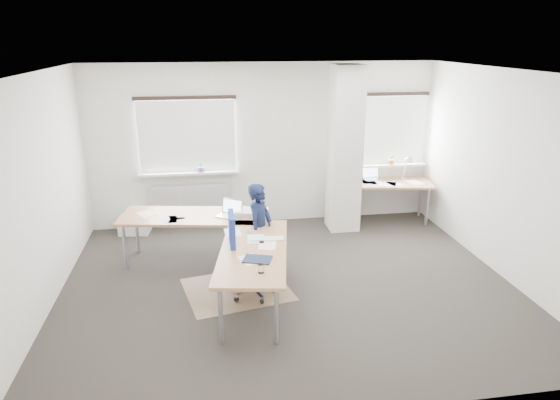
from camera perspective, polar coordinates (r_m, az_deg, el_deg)
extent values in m
plane|color=#2A2722|center=(6.85, 0.93, -9.60)|extent=(6.00, 6.00, 0.00)
cube|color=beige|center=(8.72, -1.87, 6.30)|extent=(6.00, 0.04, 2.80)
cube|color=beige|center=(4.05, 7.22, -8.30)|extent=(6.00, 0.04, 2.80)
cube|color=beige|center=(6.53, -25.91, 0.34)|extent=(0.04, 5.00, 2.80)
cube|color=beige|center=(7.44, 24.41, 2.57)|extent=(0.04, 5.00, 2.80)
cube|color=white|center=(6.08, 1.07, 14.45)|extent=(6.00, 5.00, 0.04)
cube|color=beige|center=(8.46, 7.42, 5.71)|extent=(0.50, 0.50, 2.78)
cube|color=white|center=(8.59, -10.56, 7.18)|extent=(1.60, 0.04, 1.20)
cube|color=white|center=(8.55, -10.57, 7.13)|extent=(1.60, 0.02, 1.20)
cube|color=white|center=(8.66, -10.33, 3.07)|extent=(1.70, 0.20, 0.04)
cube|color=white|center=(9.22, 12.59, 7.79)|extent=(1.20, 0.04, 1.20)
cube|color=white|center=(9.19, 12.68, 7.75)|extent=(1.20, 0.02, 1.20)
cube|color=white|center=(9.29, 12.49, 3.95)|extent=(1.30, 0.20, 0.04)
cube|color=silver|center=(8.83, -10.14, -0.22)|extent=(1.40, 0.10, 0.60)
cylinder|color=#5E397E|center=(8.62, -9.03, 3.48)|extent=(0.12, 0.12, 0.08)
imported|color=#286428|center=(8.61, -9.04, 3.76)|extent=(0.09, 0.06, 0.17)
cylinder|color=#A0603D|center=(9.26, 12.56, 4.28)|extent=(0.12, 0.12, 0.08)
imported|color=#286428|center=(9.25, 12.57, 4.54)|extent=(0.09, 0.07, 0.17)
cube|color=brown|center=(6.74, -4.91, -10.15)|extent=(1.52, 1.37, 0.01)
cube|color=white|center=(8.85, -16.28, -2.72)|extent=(0.53, 0.40, 0.30)
cube|color=#9F6844|center=(7.36, -10.20, -1.84)|extent=(2.11, 1.14, 0.04)
cube|color=#9F6844|center=(6.13, -3.04, -5.77)|extent=(1.14, 2.11, 0.04)
cylinder|color=#9D9CA2|center=(7.45, -17.30, -5.18)|extent=(0.05, 0.05, 0.69)
cylinder|color=#9D9CA2|center=(7.98, -16.02, -3.49)|extent=(0.05, 0.05, 0.69)
cylinder|color=#9D9CA2|center=(7.65, -2.99, -3.70)|extent=(0.05, 0.05, 0.69)
cylinder|color=#9D9CA2|center=(5.53, -6.79, -12.98)|extent=(0.05, 0.05, 0.69)
cylinder|color=#9D9CA2|center=(5.49, -0.40, -13.13)|extent=(0.05, 0.05, 0.69)
cylinder|color=#9D9CA2|center=(7.09, -0.07, -5.54)|extent=(0.05, 0.05, 0.69)
cube|color=#B7B7BC|center=(7.22, -5.88, -1.83)|extent=(0.40, 0.37, 0.01)
cube|color=#B7B7BC|center=(7.27, -5.46, -0.72)|extent=(0.30, 0.22, 0.22)
cube|color=silver|center=(7.27, -5.46, -0.72)|extent=(0.26, 0.18, 0.19)
cube|color=white|center=(6.39, -1.57, -4.44)|extent=(0.45, 0.20, 0.02)
cube|color=#151E3A|center=(5.83, -2.60, -6.79)|extent=(0.38, 0.33, 0.01)
cube|color=silver|center=(7.25, -3.24, -1.42)|extent=(0.52, 0.44, 0.07)
imported|color=white|center=(6.60, -3.63, -3.49)|extent=(0.07, 0.07, 0.07)
cylinder|color=silver|center=(5.51, -2.18, -7.83)|extent=(0.07, 0.07, 0.10)
cube|color=#9F6844|center=(9.12, 12.64, 1.91)|extent=(1.50, 0.93, 0.04)
cylinder|color=#9D9CA2|center=(8.89, 9.00, -0.76)|extent=(0.05, 0.05, 0.69)
cylinder|color=#9D9CA2|center=(9.13, 16.47, -0.77)|extent=(0.05, 0.05, 0.69)
cylinder|color=#9D9CA2|center=(9.36, 8.59, 0.24)|extent=(0.05, 0.05, 0.69)
cylinder|color=#9D9CA2|center=(9.59, 15.71, 0.19)|extent=(0.05, 0.05, 0.69)
cube|color=#B7B7BC|center=(9.19, 10.55, 2.35)|extent=(0.36, 0.27, 0.01)
cube|color=#B7B7BC|center=(9.26, 10.26, 3.21)|extent=(0.33, 0.09, 0.22)
cube|color=silver|center=(9.26, 10.26, 3.21)|extent=(0.29, 0.07, 0.19)
cylinder|color=silver|center=(9.34, 13.99, 2.39)|extent=(0.10, 0.10, 0.02)
cylinder|color=silver|center=(9.29, 14.08, 3.52)|extent=(0.02, 0.16, 0.38)
cylinder|color=silver|center=(9.13, 14.47, 4.66)|extent=(0.02, 0.29, 0.13)
cone|color=silver|center=(9.01, 14.81, 4.33)|extent=(0.14, 0.16, 0.17)
cube|color=navy|center=(6.40, -3.19, -6.83)|extent=(0.50, 0.50, 0.09)
cube|color=navy|center=(6.24, -5.50, -3.92)|extent=(0.07, 0.43, 0.54)
cylinder|color=silver|center=(6.49, -3.16, -8.46)|extent=(0.06, 0.06, 0.36)
cylinder|color=black|center=(6.63, -0.68, -10.26)|extent=(0.06, 0.03, 0.06)
cylinder|color=black|center=(6.84, -2.62, -9.32)|extent=(0.05, 0.07, 0.06)
cylinder|color=black|center=(6.73, -5.20, -9.87)|extent=(0.07, 0.06, 0.06)
cylinder|color=black|center=(6.45, -5.00, -11.23)|extent=(0.07, 0.06, 0.06)
cylinder|color=black|center=(6.38, -2.09, -11.50)|extent=(0.05, 0.07, 0.06)
imported|color=black|center=(6.90, -2.33, -3.41)|extent=(0.52, 0.57, 1.32)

